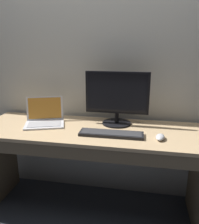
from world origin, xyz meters
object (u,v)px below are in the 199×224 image
Objects in this scene: laptop_silver at (45,118)px; external_monitor at (117,97)px; computer_mouse at (160,137)px; wired_keyboard at (111,134)px.

laptop_silver is 0.74× the size of external_monitor.
laptop_silver is 0.62m from external_monitor.
laptop_silver is 3.42× the size of computer_mouse.
laptop_silver is at bearing -171.57° from external_monitor.
computer_mouse is (0.92, -0.17, -0.03)m from laptop_silver.
external_monitor is at bearing 8.43° from laptop_silver.
external_monitor is (0.59, 0.09, 0.18)m from laptop_silver.
external_monitor is at bearing 87.75° from wired_keyboard.
external_monitor is at bearing 151.38° from computer_mouse.
wired_keyboard is (-0.01, -0.25, -0.22)m from external_monitor.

